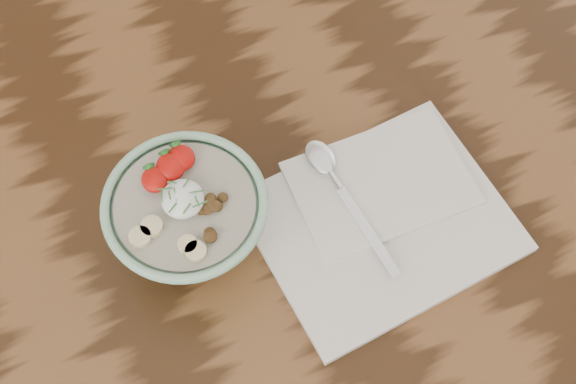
# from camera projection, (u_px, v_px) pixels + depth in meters

# --- Properties ---
(table) EXTENTS (1.60, 0.90, 0.75)m
(table) POSITION_uv_depth(u_px,v_px,m) (285.00, 223.00, 1.04)
(table) COLOR #311B0C
(table) RESTS_ON ground
(breakfast_bowl) EXTENTS (0.18, 0.18, 0.12)m
(breakfast_bowl) POSITION_uv_depth(u_px,v_px,m) (188.00, 218.00, 0.87)
(breakfast_bowl) COLOR #8DBE9C
(breakfast_bowl) RESTS_ON table
(napkin) EXTENTS (0.29, 0.24, 0.02)m
(napkin) POSITION_uv_depth(u_px,v_px,m) (381.00, 215.00, 0.93)
(napkin) COLOR silver
(napkin) RESTS_ON table
(spoon) EXTENTS (0.04, 0.20, 0.01)m
(spoon) POSITION_uv_depth(u_px,v_px,m) (332.00, 175.00, 0.94)
(spoon) COLOR silver
(spoon) RESTS_ON napkin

